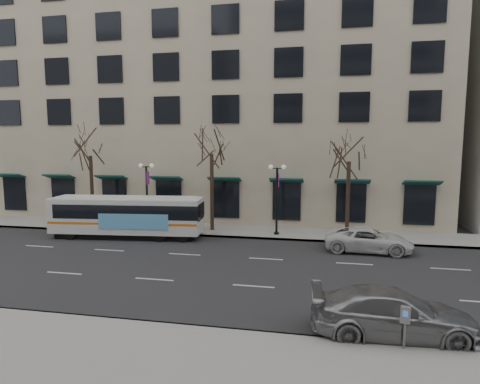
% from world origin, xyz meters
% --- Properties ---
extents(ground, '(160.00, 160.00, 0.00)m').
position_xyz_m(ground, '(0.00, 0.00, 0.00)').
color(ground, black).
rests_on(ground, ground).
extents(sidewalk_far, '(80.00, 4.00, 0.15)m').
position_xyz_m(sidewalk_far, '(5.00, 9.00, 0.07)').
color(sidewalk_far, gray).
rests_on(sidewalk_far, ground).
extents(building_hotel, '(40.00, 20.00, 24.00)m').
position_xyz_m(building_hotel, '(-2.00, 21.00, 12.00)').
color(building_hotel, tan).
rests_on(building_hotel, ground).
extents(tree_far_left, '(3.60, 3.60, 8.34)m').
position_xyz_m(tree_far_left, '(-10.00, 8.80, 6.70)').
color(tree_far_left, black).
rests_on(tree_far_left, ground).
extents(tree_far_mid, '(3.60, 3.60, 8.55)m').
position_xyz_m(tree_far_mid, '(0.00, 8.80, 6.91)').
color(tree_far_mid, black).
rests_on(tree_far_mid, ground).
extents(tree_far_right, '(3.60, 3.60, 8.06)m').
position_xyz_m(tree_far_right, '(10.00, 8.80, 6.42)').
color(tree_far_right, black).
rests_on(tree_far_right, ground).
extents(lamp_post_left, '(1.22, 0.45, 5.21)m').
position_xyz_m(lamp_post_left, '(-4.99, 8.20, 2.94)').
color(lamp_post_left, black).
rests_on(lamp_post_left, ground).
extents(lamp_post_right, '(1.22, 0.45, 5.21)m').
position_xyz_m(lamp_post_right, '(5.01, 8.20, 2.94)').
color(lamp_post_right, black).
rests_on(lamp_post_right, ground).
extents(city_bus, '(10.98, 3.42, 2.93)m').
position_xyz_m(city_bus, '(-5.44, 5.80, 1.60)').
color(city_bus, silver).
rests_on(city_bus, ground).
extents(silver_car, '(5.78, 2.58, 1.65)m').
position_xyz_m(silver_car, '(10.58, -6.20, 0.82)').
color(silver_car, '#97999E').
rests_on(silver_car, ground).
extents(white_pickup, '(5.46, 2.71, 1.49)m').
position_xyz_m(white_pickup, '(11.06, 5.16, 0.74)').
color(white_pickup, silver).
rests_on(white_pickup, ground).
extents(pay_station, '(0.34, 0.26, 1.40)m').
position_xyz_m(pay_station, '(10.74, -7.35, 1.16)').
color(pay_station, gray).
rests_on(pay_station, sidewalk_near).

